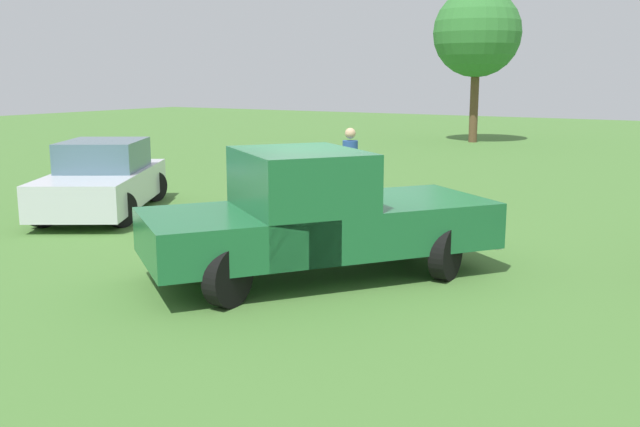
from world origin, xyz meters
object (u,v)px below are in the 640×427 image
person_bystander (350,164)px  tree_side (477,33)px  sedan_near (103,180)px  pickup_truck (312,213)px

person_bystander → tree_side: tree_side is taller
sedan_near → pickup_truck: bearing=41.6°
pickup_truck → person_bystander: (-4.82, -2.07, 0.05)m
pickup_truck → person_bystander: pickup_truck is taller
person_bystander → tree_side: (-16.32, -3.05, 3.54)m
sedan_near → tree_side: 19.72m
tree_side → sedan_near: bearing=-3.2°
pickup_truck → tree_side: 22.04m
pickup_truck → sedan_near: size_ratio=1.12×
pickup_truck → person_bystander: size_ratio=2.93×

